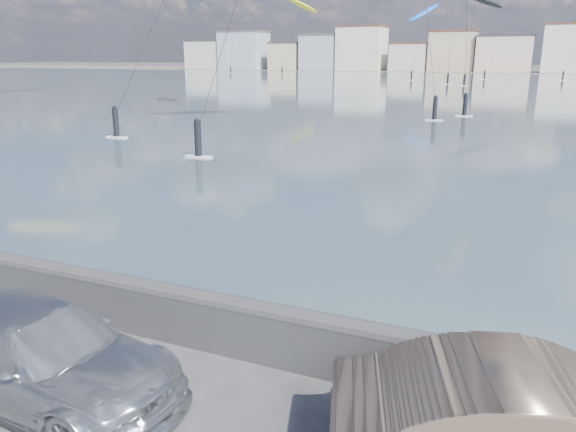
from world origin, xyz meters
name	(u,v)px	position (x,y,z in m)	size (l,w,h in m)	color
bay_water	(505,88)	(0.00, 91.50, 0.01)	(500.00, 177.00, 0.00)	#3C5961
far_shore_strip	(525,71)	(0.00, 200.00, 0.01)	(500.00, 60.00, 0.00)	#4C473D
seawall	(206,317)	(0.00, 2.70, 0.58)	(400.00, 0.36, 1.08)	#28282B
far_buildings	(531,52)	(1.31, 186.00, 6.03)	(240.79, 13.26, 14.60)	beige
car_silver	(38,354)	(-1.52, 0.43, 0.71)	(1.98, 4.87, 1.41)	silver
car_champagne	(543,432)	(5.39, 1.32, 0.81)	(1.72, 4.94, 1.63)	#9F8266
kitesurfer_6	(302,6)	(-62.36, 159.28, 18.99)	(9.22, 17.38, 21.96)	yellow
kitesurfer_11	(423,14)	(-19.66, 123.39, 13.56)	(7.15, 11.79, 16.17)	blue
kitesurfer_17	(481,0)	(-8.85, 132.24, 16.59)	(10.58, 11.32, 18.79)	black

